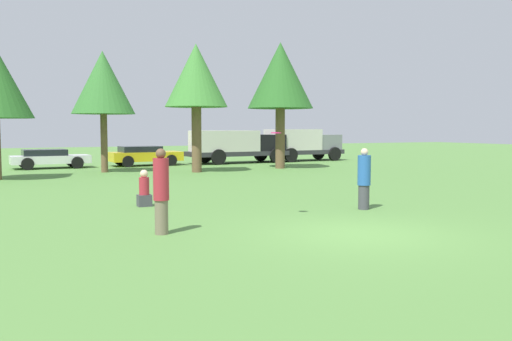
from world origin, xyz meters
name	(u,v)px	position (x,y,z in m)	size (l,w,h in m)	color
ground_plane	(357,234)	(0.00, 0.00, 0.00)	(120.00, 120.00, 0.00)	#54843D
person_thrower	(161,191)	(-3.87, 1.81, 0.95)	(0.34, 0.34, 1.87)	#726651
person_catcher	(364,179)	(2.36, 2.91, 0.87)	(0.37, 0.37, 1.74)	#3F3F47
frisbee	(276,133)	(-0.66, 2.56, 2.19)	(0.26, 0.26, 0.03)	#F21E72
bystander_sitting	(144,191)	(-3.09, 6.25, 0.46)	(0.40, 0.33, 1.08)	#3F3F47
tree_1	(103,83)	(-1.69, 19.71, 4.63)	(3.25, 3.25, 6.29)	brown
tree_2	(196,77)	(2.67, 17.67, 4.95)	(3.26, 3.26, 6.66)	brown
tree_3	(280,77)	(7.92, 18.19, 5.22)	(3.73, 3.73, 7.15)	brown
parked_car_white	(49,158)	(-4.01, 23.99, 0.60)	(4.34, 2.15, 1.09)	silver
parked_car_yellow	(144,155)	(1.50, 23.88, 0.66)	(4.39, 2.19, 1.20)	gold
delivery_truck_black	(236,144)	(7.64, 23.73, 1.24)	(6.82, 2.61, 2.15)	#2D2D33
delivery_truck_grey	(302,143)	(12.79, 23.99, 1.25)	(5.86, 2.42, 2.23)	#2D2D33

